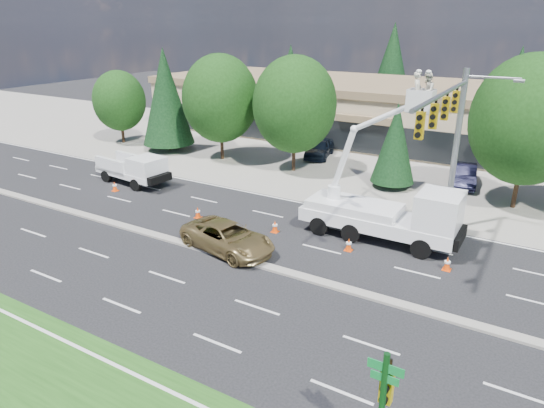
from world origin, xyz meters
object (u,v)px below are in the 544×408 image
Objects in this scene: street_sign_pole at (383,403)px; utility_pickup at (135,172)px; minivan at (228,237)px; signal_mast at (451,133)px; bucket_truck at (390,208)px.

street_sign_pole is 0.67× the size of utility_pickup.
street_sign_pole reaches higher than minivan.
signal_mast is 15.99m from street_sign_pole.
bucket_truck reaches higher than street_sign_pole.
utility_pickup is at bearing 76.15° from minivan.
signal_mast reaches higher than street_sign_pole.
bucket_truck is (-2.39, -1.07, -4.14)m from signal_mast.
utility_pickup is at bearing 148.08° from street_sign_pole.
minivan is (-6.82, -5.37, -1.17)m from bucket_truck.
signal_mast is 1.11× the size of bucket_truck.
signal_mast is 4.90m from bucket_truck.
street_sign_pole is at bearing -25.75° from utility_pickup.
minivan is at bearing -141.71° from bucket_truck.
bucket_truck is at bearing 106.87° from street_sign_pole.
signal_mast is at bearing 8.56° from utility_pickup.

